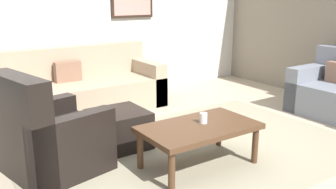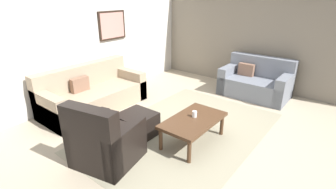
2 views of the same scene
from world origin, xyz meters
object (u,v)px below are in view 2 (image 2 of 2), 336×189
object	(u,v)px
couch_main	(91,94)
framed_artwork	(112,25)
ottoman	(137,125)
coffee_table	(193,122)
cup	(195,114)
couch_loveseat	(256,83)
armchair_leather	(104,144)

from	to	relation	value
couch_main	framed_artwork	distance (m)	1.69
couch_main	ottoman	bearing A→B (deg)	-98.13
ottoman	coffee_table	size ratio (longest dim) A/B	0.51
cup	coffee_table	bearing A→B (deg)	-160.18
couch_loveseat	cup	distance (m)	2.55
couch_main	framed_artwork	world-z (taller)	framed_artwork
couch_main	couch_loveseat	world-z (taller)	same
ottoman	coffee_table	distance (m)	0.95
couch_main	framed_artwork	bearing A→B (deg)	22.39
coffee_table	cup	world-z (taller)	cup
couch_main	coffee_table	xyz separation A→B (m)	(0.20, -2.37, 0.06)
armchair_leather	framed_artwork	size ratio (longest dim) A/B	1.30
coffee_table	couch_loveseat	bearing A→B (deg)	-0.92
armchair_leather	framed_artwork	bearing A→B (deg)	45.91
couch_main	armchair_leather	world-z (taller)	armchair_leather
coffee_table	cup	bearing A→B (deg)	19.82
coffee_table	couch_main	bearing A→B (deg)	94.78
ottoman	cup	xyz separation A→B (m)	(0.49, -0.81, 0.26)
couch_loveseat	coffee_table	bearing A→B (deg)	179.08
armchair_leather	framed_artwork	xyz separation A→B (m)	(2.08, 2.14, 1.24)
couch_loveseat	ottoman	size ratio (longest dim) A/B	2.65
framed_artwork	armchair_leather	bearing A→B (deg)	-134.09
framed_artwork	coffee_table	bearing A→B (deg)	-106.87
armchair_leather	ottoman	xyz separation A→B (m)	(0.81, 0.18, -0.11)
ottoman	coffee_table	xyz separation A→B (m)	(0.42, -0.84, 0.16)
ottoman	cup	size ratio (longest dim) A/B	5.66
framed_artwork	couch_main	bearing A→B (deg)	-157.61
armchair_leather	couch_loveseat	bearing A→B (deg)	-10.37
couch_main	cup	distance (m)	2.37
cup	armchair_leather	bearing A→B (deg)	153.92
coffee_table	framed_artwork	world-z (taller)	framed_artwork
couch_loveseat	coffee_table	world-z (taller)	couch_loveseat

